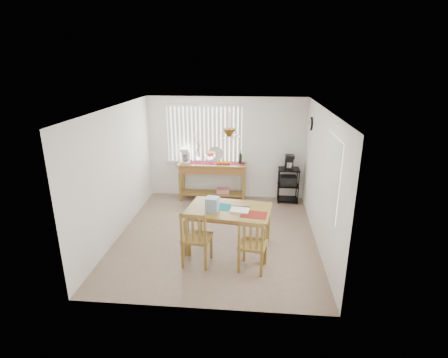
# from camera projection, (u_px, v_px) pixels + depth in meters

# --- Properties ---
(ground) EXTENTS (4.00, 4.50, 0.01)m
(ground) POSITION_uv_depth(u_px,v_px,m) (217.00, 236.00, 7.22)
(ground) COLOR gray
(room_shell) EXTENTS (4.20, 4.70, 2.70)m
(room_shell) POSITION_uv_depth(u_px,v_px,m) (216.00, 156.00, 6.69)
(room_shell) COLOR white
(room_shell) RESTS_ON ground
(sideboard) EXTENTS (1.72, 0.48, 0.97)m
(sideboard) POSITION_uv_depth(u_px,v_px,m) (213.00, 172.00, 8.88)
(sideboard) COLOR olive
(sideboard) RESTS_ON ground
(sideboard_items) EXTENTS (1.63, 0.41, 0.74)m
(sideboard_items) POSITION_uv_depth(u_px,v_px,m) (202.00, 157.00, 8.80)
(sideboard_items) COLOR maroon
(sideboard_items) RESTS_ON sideboard
(wire_cart) EXTENTS (0.52, 0.41, 0.88)m
(wire_cart) POSITION_uv_depth(u_px,v_px,m) (288.00, 182.00, 8.80)
(wire_cart) COLOR black
(wire_cart) RESTS_ON ground
(cart_items) EXTENTS (0.21, 0.25, 0.36)m
(cart_items) POSITION_uv_depth(u_px,v_px,m) (289.00, 162.00, 8.64)
(cart_items) COLOR black
(cart_items) RESTS_ON wire_cart
(dining_table) EXTENTS (1.64, 1.18, 0.82)m
(dining_table) POSITION_uv_depth(u_px,v_px,m) (229.00, 213.00, 6.51)
(dining_table) COLOR olive
(dining_table) RESTS_ON ground
(table_items) EXTENTS (1.17, 0.69, 0.26)m
(table_items) POSITION_uv_depth(u_px,v_px,m) (219.00, 206.00, 6.36)
(table_items) COLOR #15727B
(table_items) RESTS_ON dining_table
(chair_left) EXTENTS (0.53, 0.53, 1.04)m
(chair_left) POSITION_uv_depth(u_px,v_px,m) (196.00, 238.00, 6.05)
(chair_left) COLOR olive
(chair_left) RESTS_ON ground
(chair_right) EXTENTS (0.53, 0.53, 0.97)m
(chair_right) POSITION_uv_depth(u_px,v_px,m) (252.00, 245.00, 5.88)
(chair_right) COLOR olive
(chair_right) RESTS_ON ground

